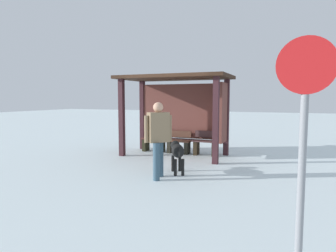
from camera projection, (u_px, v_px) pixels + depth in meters
ground_plane at (174, 155)px, 9.09m from camera, size 60.00×60.00×0.00m
bus_shelter at (181, 98)px, 9.08m from camera, size 3.32×1.77×2.42m
bench_left_inside at (154, 142)px, 9.76m from camera, size 0.78×0.38×0.73m
bench_center_inside at (179, 144)px, 9.42m from camera, size 0.78×0.35×0.70m
bench_right_inside at (206, 145)px, 9.07m from camera, size 0.78×0.35×0.74m
person_walking at (158, 134)px, 6.39m from camera, size 0.51×0.52×1.66m
dog at (177, 151)px, 6.93m from camera, size 0.60×0.90×0.71m
street_sign at (303, 145)px, 2.30m from camera, size 0.44×0.06×2.22m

